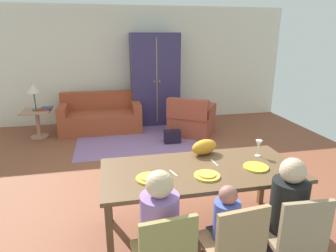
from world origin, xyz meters
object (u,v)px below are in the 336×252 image
at_px(wine_glass, 259,145).
at_px(couch, 101,117).
at_px(side_table, 38,120).
at_px(handbag, 172,137).
at_px(person_child, 223,237).
at_px(book_lower, 44,110).
at_px(dining_table, 201,175).
at_px(dining_chair_woman, 295,235).
at_px(cat, 204,147).
at_px(plate_near_man, 149,178).
at_px(plate_near_woman, 256,167).
at_px(book_upper, 47,108).
at_px(armchair, 191,120).
at_px(person_woman, 284,220).
at_px(dining_chair_child, 233,244).
at_px(plate_near_child, 207,176).
at_px(table_lamp, 33,89).
at_px(person_man, 159,237).

height_order(wine_glass, couch, wine_glass).
xyz_separation_m(side_table, handbag, (2.65, -0.90, -0.25)).
bearing_deg(person_child, book_lower, 116.95).
relative_size(dining_table, dining_chair_woman, 2.29).
xyz_separation_m(wine_glass, cat, (-0.57, 0.18, -0.05)).
relative_size(plate_near_man, plate_near_woman, 1.00).
xyz_separation_m(plate_near_woman, person_child, (-0.55, -0.55, -0.34)).
relative_size(person_child, book_upper, 4.20).
xyz_separation_m(plate_near_woman, side_table, (-2.88, 3.75, -0.39)).
bearing_deg(plate_near_woman, book_lower, 126.18).
height_order(plate_near_man, cat, cat).
xyz_separation_m(plate_near_woman, armchair, (0.29, 3.31, -0.45)).
bearing_deg(handbag, wine_glass, -81.19).
relative_size(dining_chair_woman, couch, 0.50).
xyz_separation_m(armchair, book_upper, (-2.95, 0.45, 0.30)).
height_order(dining_chair_woman, book_lower, dining_chair_woman).
xyz_separation_m(person_woman, couch, (-1.61, 4.55, -0.21)).
xyz_separation_m(dining_chair_woman, side_table, (-2.87, 4.47, -0.11)).
xyz_separation_m(plate_near_woman, dining_chair_child, (-0.54, -0.71, -0.28)).
distance_m(plate_near_man, plate_near_child, 0.55).
bearing_deg(dining_table, side_table, 122.53).
bearing_deg(book_lower, book_upper, 37.48).
xyz_separation_m(table_lamp, handbag, (2.65, -0.90, -0.88)).
bearing_deg(plate_near_man, side_table, 115.26).
distance_m(book_upper, handbag, 2.64).
relative_size(couch, table_lamp, 3.23).
xyz_separation_m(couch, armchair, (1.90, -0.70, 0.02)).
relative_size(person_man, book_lower, 5.04).
relative_size(side_table, book_lower, 2.64).
xyz_separation_m(cat, book_lower, (-2.32, 3.26, -0.25)).
bearing_deg(armchair, book_lower, 172.21).
xyz_separation_m(dining_chair_child, cat, (0.14, 1.17, 0.35)).
height_order(book_lower, book_upper, book_upper).
height_order(side_table, handbag, side_table).
xyz_separation_m(dining_table, plate_near_child, (-0.00, -0.18, 0.08)).
distance_m(cat, table_lamp, 4.13).
xyz_separation_m(plate_near_child, cat, (0.15, 0.54, 0.08)).
distance_m(book_lower, book_upper, 0.08).
bearing_deg(person_child, cat, 81.30).
relative_size(dining_table, plate_near_woman, 7.98).
xyz_separation_m(dining_chair_child, person_child, (-0.01, 0.17, -0.06)).
bearing_deg(person_man, table_lamp, 112.49).
relative_size(plate_near_child, book_lower, 1.14).
relative_size(plate_near_man, armchair, 0.21).
bearing_deg(person_man, person_child, -0.54).
distance_m(armchair, book_upper, 3.01).
bearing_deg(dining_table, plate_near_woman, -10.33).
bearing_deg(dining_chair_child, side_table, 117.62).
xyz_separation_m(armchair, table_lamp, (-3.17, 0.45, 0.69)).
relative_size(dining_chair_woman, armchair, 0.73).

